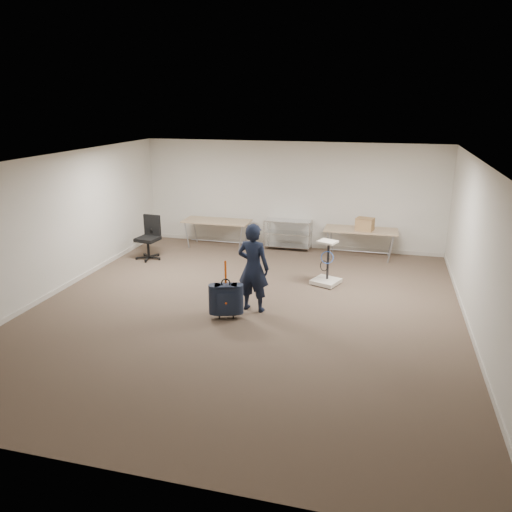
# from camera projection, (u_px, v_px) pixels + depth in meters

# --- Properties ---
(ground) EXTENTS (9.00, 9.00, 0.00)m
(ground) POSITION_uv_depth(u_px,v_px,m) (245.00, 310.00, 9.46)
(ground) COLOR #483A2C
(ground) RESTS_ON ground
(room_shell) EXTENTS (8.00, 9.00, 9.00)m
(room_shell) POSITION_uv_depth(u_px,v_px,m) (262.00, 283.00, 10.72)
(room_shell) COLOR beige
(room_shell) RESTS_ON ground
(folding_table_left) EXTENTS (1.80, 0.75, 0.73)m
(folding_table_left) POSITION_uv_depth(u_px,v_px,m) (217.00, 222.00, 13.36)
(folding_table_left) COLOR tan
(folding_table_left) RESTS_ON ground
(folding_table_right) EXTENTS (1.80, 0.75, 0.73)m
(folding_table_right) POSITION_uv_depth(u_px,v_px,m) (361.00, 231.00, 12.45)
(folding_table_right) COLOR tan
(folding_table_right) RESTS_ON ground
(wire_shelf) EXTENTS (1.22, 0.47, 0.80)m
(wire_shelf) POSITION_uv_depth(u_px,v_px,m) (288.00, 233.00, 13.21)
(wire_shelf) COLOR silver
(wire_shelf) RESTS_ON ground
(person) EXTENTS (0.67, 0.49, 1.69)m
(person) POSITION_uv_depth(u_px,v_px,m) (253.00, 268.00, 9.22)
(person) COLOR black
(person) RESTS_ON ground
(suitcase) EXTENTS (0.45, 0.34, 1.10)m
(suitcase) POSITION_uv_depth(u_px,v_px,m) (226.00, 299.00, 8.98)
(suitcase) COLOR black
(suitcase) RESTS_ON ground
(office_chair) EXTENTS (0.65, 0.65, 1.08)m
(office_chair) POSITION_uv_depth(u_px,v_px,m) (149.00, 246.00, 12.47)
(office_chair) COLOR black
(office_chair) RESTS_ON ground
(equipment_cart) EXTENTS (0.69, 0.69, 0.97)m
(equipment_cart) POSITION_uv_depth(u_px,v_px,m) (326.00, 273.00, 10.72)
(equipment_cart) COLOR silver
(equipment_cart) RESTS_ON ground
(cardboard_box) EXTENTS (0.47, 0.40, 0.31)m
(cardboard_box) POSITION_uv_depth(u_px,v_px,m) (365.00, 224.00, 12.29)
(cardboard_box) COLOR olive
(cardboard_box) RESTS_ON folding_table_right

